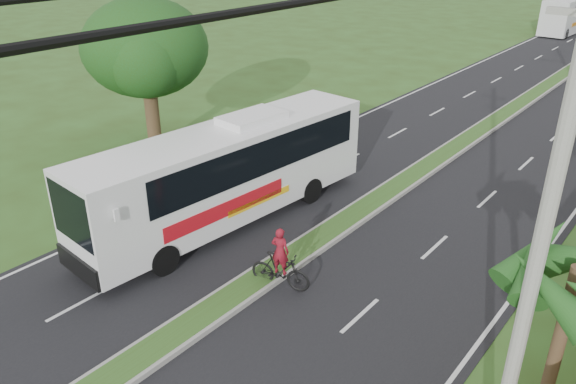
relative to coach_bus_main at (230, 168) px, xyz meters
The scene contains 10 objects.
ground 8.15m from the coach_bus_main, 62.53° to the right, with size 180.00×180.00×0.00m, color #334A1B.
road_asphalt 13.72m from the coach_bus_main, 74.51° to the left, with size 14.00×160.00×0.02m, color black.
median_strip 13.70m from the coach_bus_main, 74.51° to the left, with size 1.20×160.00×0.18m.
lane_edge_left 13.59m from the coach_bus_main, 103.30° to the left, with size 0.12×160.00×0.01m, color silver.
palm_verge_a 13.46m from the coach_bus_main, 17.41° to the right, with size 2.40×2.40×5.45m.
shade_tree 9.46m from the coach_bus_main, 160.18° to the left, with size 6.30×6.00×7.54m.
utility_pole_a 13.54m from the coach_bus_main, 22.24° to the right, with size 1.60×0.28×11.00m.
coach_bus_main is the anchor object (origin of this frame).
coach_bus_far 53.97m from the coach_bus_main, 91.68° to the left, with size 3.12×12.41×3.59m.
motorcyclist 5.13m from the coach_bus_main, 27.98° to the right, with size 2.09×1.06×2.15m.
Camera 1 is at (10.24, -6.78, 10.51)m, focal length 35.00 mm.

